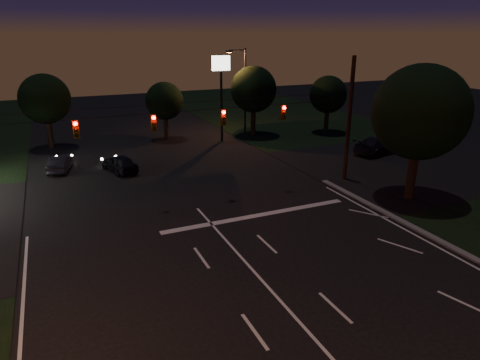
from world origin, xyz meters
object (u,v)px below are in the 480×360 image
car_oncoming_b (60,163)px  car_cross (379,145)px  utility_pole_right (344,179)px  car_oncoming_a (119,163)px  tree_right_near (418,113)px

car_oncoming_b → car_cross: 27.57m
utility_pole_right → car_cross: size_ratio=1.67×
car_oncoming_a → car_cross: 22.90m
car_cross → tree_right_near: bearing=136.3°
tree_right_near → car_oncoming_b: bearing=143.4°
utility_pole_right → car_cross: bearing=32.4°
tree_right_near → car_oncoming_a: bearing=140.9°
car_oncoming_b → tree_right_near: bearing=155.7°
car_oncoming_a → car_cross: car_cross is taller
tree_right_near → car_cross: size_ratio=1.63×
car_oncoming_a → utility_pole_right: bearing=133.6°
utility_pole_right → tree_right_near: (1.53, -4.83, 5.68)m
utility_pole_right → car_oncoming_b: utility_pole_right is taller
utility_pole_right → tree_right_near: tree_right_near is taller
car_oncoming_a → car_oncoming_b: bearing=-41.8°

